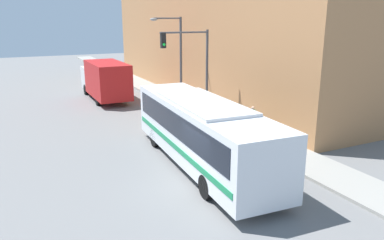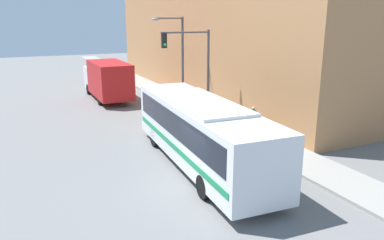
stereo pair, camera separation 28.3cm
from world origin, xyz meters
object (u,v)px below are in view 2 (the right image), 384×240
(city_bus, at_px, (200,129))
(fire_hydrant, at_px, (260,139))
(delivery_truck, at_px, (107,79))
(traffic_light_pole, at_px, (193,60))
(street_lamp, at_px, (178,53))
(pedestrian_near_corner, at_px, (253,120))
(parking_meter, at_px, (198,103))

(city_bus, height_order, fire_hydrant, city_bus)
(delivery_truck, distance_m, traffic_light_pole, 10.26)
(city_bus, relative_size, delivery_truck, 1.38)
(street_lamp, bearing_deg, pedestrian_near_corner, -84.28)
(delivery_truck, height_order, parking_meter, delivery_truck)
(parking_meter, xyz_separation_m, street_lamp, (-0.09, 3.14, 3.09))
(traffic_light_pole, xyz_separation_m, pedestrian_near_corner, (1.70, -4.32, -3.08))
(city_bus, distance_m, delivery_truck, 16.40)
(delivery_truck, xyz_separation_m, parking_meter, (4.30, -8.29, -0.76))
(delivery_truck, relative_size, parking_meter, 6.79)
(parking_meter, relative_size, pedestrian_near_corner, 0.74)
(fire_hydrant, distance_m, traffic_light_pole, 7.14)
(city_bus, bearing_deg, fire_hydrant, 16.01)
(city_bus, bearing_deg, parking_meter, 67.66)
(traffic_light_pole, bearing_deg, delivery_truck, 109.76)
(delivery_truck, relative_size, traffic_light_pole, 1.41)
(delivery_truck, xyz_separation_m, pedestrian_near_corner, (5.07, -13.72, -0.75))
(delivery_truck, height_order, street_lamp, street_lamp)
(parking_meter, height_order, street_lamp, street_lamp)
(traffic_light_pole, distance_m, pedestrian_near_corner, 5.57)
(traffic_light_pole, bearing_deg, city_bus, -113.01)
(fire_hydrant, height_order, traffic_light_pole, traffic_light_pole)
(street_lamp, height_order, pedestrian_near_corner, street_lamp)
(pedestrian_near_corner, bearing_deg, delivery_truck, 110.29)
(fire_hydrant, relative_size, pedestrian_near_corner, 0.42)
(fire_hydrant, height_order, parking_meter, parking_meter)
(city_bus, xyz_separation_m, delivery_truck, (-0.41, 16.39, -0.05))
(fire_hydrant, xyz_separation_m, traffic_light_pole, (-0.92, 6.11, 3.56))
(delivery_truck, bearing_deg, street_lamp, -50.68)
(fire_hydrant, bearing_deg, delivery_truck, 105.49)
(traffic_light_pole, xyz_separation_m, parking_meter, (0.92, 1.11, -3.09))
(delivery_truck, distance_m, pedestrian_near_corner, 14.65)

